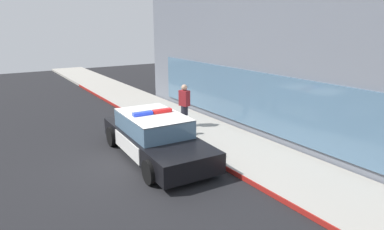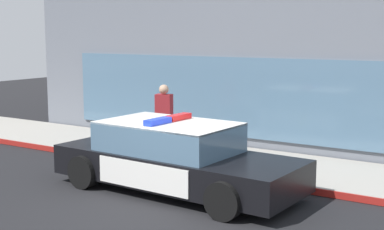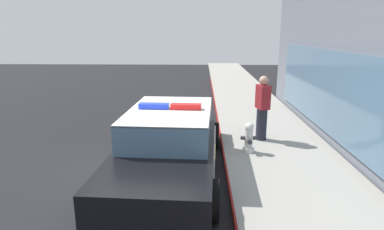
{
  "view_description": "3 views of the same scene",
  "coord_description": "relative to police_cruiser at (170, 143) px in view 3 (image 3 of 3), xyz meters",
  "views": [
    {
      "loc": [
        8.75,
        -3.74,
        4.17
      ],
      "look_at": [
        -0.32,
        2.12,
        1.19
      ],
      "focal_mm": 31.01,
      "sensor_mm": 36.0,
      "label": 1
    },
    {
      "loc": [
        5.68,
        -8.08,
        3.14
      ],
      "look_at": [
        -0.93,
        2.24,
        1.3
      ],
      "focal_mm": 51.57,
      "sensor_mm": 36.0,
      "label": 2
    },
    {
      "loc": [
        6.06,
        1.42,
        2.95
      ],
      "look_at": [
        -1.15,
        1.19,
        1.09
      ],
      "focal_mm": 30.22,
      "sensor_mm": 36.0,
      "label": 3
    }
  ],
  "objects": [
    {
      "name": "ground",
      "position": [
        0.39,
        -0.74,
        -0.68
      ],
      "size": [
        48.0,
        48.0,
        0.0
      ],
      "primitive_type": "plane",
      "color": "black"
    },
    {
      "name": "sidewalk",
      "position": [
        0.39,
        2.58,
        -0.61
      ],
      "size": [
        48.0,
        2.71,
        0.15
      ],
      "primitive_type": "cube",
      "color": "#A39E93",
      "rests_on": "ground"
    },
    {
      "name": "curb_red_paint",
      "position": [
        0.39,
        1.21,
        -0.61
      ],
      "size": [
        28.8,
        0.04,
        0.14
      ],
      "primitive_type": "cube",
      "color": "maroon",
      "rests_on": "ground"
    },
    {
      "name": "police_cruiser",
      "position": [
        0.0,
        0.0,
        0.0
      ],
      "size": [
        5.16,
        2.28,
        1.49
      ],
      "rotation": [
        0.0,
        0.0,
        -0.05
      ],
      "color": "black",
      "rests_on": "ground"
    },
    {
      "name": "fire_hydrant",
      "position": [
        -0.91,
        1.8,
        -0.18
      ],
      "size": [
        0.34,
        0.39,
        0.73
      ],
      "color": "silver",
      "rests_on": "sidewalk"
    },
    {
      "name": "pedestrian_on_sidewalk",
      "position": [
        -1.86,
        2.26,
        0.33
      ],
      "size": [
        0.45,
        0.35,
        1.71
      ],
      "rotation": [
        0.0,
        0.0,
        4.97
      ],
      "color": "#23232D",
      "rests_on": "sidewalk"
    }
  ]
}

